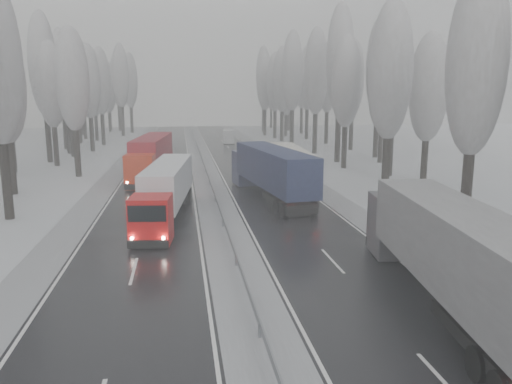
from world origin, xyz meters
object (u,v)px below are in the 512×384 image
object	(u,v)px
truck_blue_box	(269,169)
box_truck_distant	(229,136)
truck_cream_box	(288,167)
truck_red_white	(166,187)
truck_red_red	(151,154)
truck_grey_tarp	(448,247)

from	to	relation	value
truck_blue_box	box_truck_distant	bearing A→B (deg)	80.54
truck_cream_box	box_truck_distant	world-z (taller)	truck_cream_box
truck_cream_box	truck_blue_box	bearing A→B (deg)	-130.00
truck_red_white	truck_red_red	bearing A→B (deg)	102.93
truck_red_white	truck_red_red	world-z (taller)	truck_red_red
box_truck_distant	truck_red_white	size ratio (longest dim) A/B	0.45
truck_blue_box	truck_red_red	bearing A→B (deg)	121.85
truck_grey_tarp	truck_red_red	size ratio (longest dim) A/B	1.03
truck_grey_tarp	truck_red_red	bearing A→B (deg)	118.57
truck_blue_box	truck_cream_box	bearing A→B (deg)	39.53
truck_grey_tarp	truck_blue_box	distance (m)	23.35
truck_grey_tarp	box_truck_distant	bearing A→B (deg)	98.76
truck_red_red	box_truck_distant	bearing A→B (deg)	78.15
truck_cream_box	box_truck_distant	bearing A→B (deg)	93.39
truck_red_red	truck_grey_tarp	bearing A→B (deg)	-63.00
truck_cream_box	truck_red_white	bearing A→B (deg)	-141.18
truck_grey_tarp	truck_blue_box	bearing A→B (deg)	105.62
truck_red_white	box_truck_distant	bearing A→B (deg)	86.51
truck_blue_box	truck_cream_box	distance (m)	3.09
truck_blue_box	truck_red_red	xyz separation A→B (m)	(-10.63, 12.77, -0.03)
truck_grey_tarp	box_truck_distant	world-z (taller)	truck_grey_tarp
box_truck_distant	truck_red_red	xyz separation A→B (m)	(-12.00, -38.20, 1.30)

